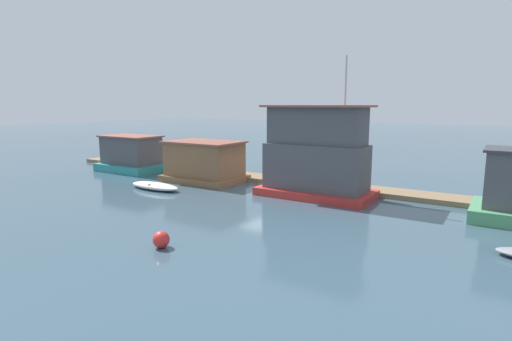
{
  "coord_description": "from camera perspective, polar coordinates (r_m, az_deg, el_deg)",
  "views": [
    {
      "loc": [
        13.36,
        -22.08,
        5.54
      ],
      "look_at": [
        0.0,
        -1.0,
        1.4
      ],
      "focal_mm": 28.0,
      "sensor_mm": 36.0,
      "label": 1
    }
  ],
  "objects": [
    {
      "name": "buoy_red",
      "position": [
        16.22,
        -13.4,
        -9.57
      ],
      "size": [
        0.67,
        0.67,
        0.67
      ],
      "primitive_type": "sphere",
      "color": "red",
      "rests_on": "ground_plane"
    },
    {
      "name": "houseboat_red",
      "position": [
        24.25,
        8.58,
        2.15
      ],
      "size": [
        6.91,
        3.45,
        8.24
      ],
      "color": "red",
      "rests_on": "ground_plane"
    },
    {
      "name": "dinghy_white",
      "position": [
        27.12,
        -14.25,
        -2.16
      ],
      "size": [
        3.99,
        1.3,
        0.46
      ],
      "color": "white",
      "rests_on": "ground_plane"
    },
    {
      "name": "dock_walkway",
      "position": [
        28.61,
        3.91,
        -1.46
      ],
      "size": [
        42.4,
        2.13,
        0.3
      ],
      "primitive_type": "cube",
      "color": "#846B4C",
      "rests_on": "ground_plane"
    },
    {
      "name": "houseboat_brown",
      "position": [
        29.16,
        -7.39,
        1.22
      ],
      "size": [
        5.6,
        3.83,
        2.94
      ],
      "color": "brown",
      "rests_on": "ground_plane"
    },
    {
      "name": "houseboat_teal",
      "position": [
        35.04,
        -17.39,
        2.17
      ],
      "size": [
        5.5,
        3.54,
        2.99
      ],
      "color": "teal",
      "rests_on": "ground_plane"
    },
    {
      "name": "ground_plane",
      "position": [
        26.4,
        1.16,
        -2.7
      ],
      "size": [
        200.0,
        200.0,
        0.0
      ],
      "primitive_type": "plane",
      "color": "#385160"
    }
  ]
}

